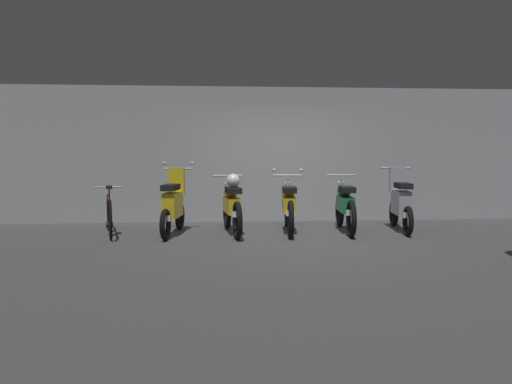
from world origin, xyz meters
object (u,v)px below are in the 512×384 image
motorbike_slot_4 (400,203)px  motorbike_slot_3 (345,205)px  motorbike_slot_1 (232,204)px  motorbike_slot_0 (173,205)px  bicycle (109,214)px  motorbike_slot_2 (289,205)px

motorbike_slot_4 → motorbike_slot_3: bearing=179.8°
motorbike_slot_3 → motorbike_slot_1: bearing=-178.2°
motorbike_slot_0 → bicycle: (-1.13, 0.04, -0.17)m
motorbike_slot_0 → motorbike_slot_4: 4.17m
bicycle → motorbike_slot_0: bearing=-2.1°
motorbike_slot_2 → motorbike_slot_3: motorbike_slot_2 is taller
motorbike_slot_3 → bicycle: bearing=-179.4°
motorbike_slot_1 → bicycle: 2.17m
motorbike_slot_2 → motorbike_slot_3: bearing=-1.1°
motorbike_slot_0 → motorbike_slot_2: motorbike_slot_0 is taller
motorbike_slot_0 → bicycle: bearing=177.9°
motorbike_slot_1 → motorbike_slot_3: 2.09m
motorbike_slot_3 → motorbike_slot_4: motorbike_slot_4 is taller
motorbike_slot_1 → motorbike_slot_3: size_ratio=1.00×
motorbike_slot_2 → bicycle: (-3.21, -0.07, -0.13)m
bicycle → motorbike_slot_2: bearing=1.2°
motorbike_slot_2 → motorbike_slot_3: size_ratio=1.00×
motorbike_slot_4 → bicycle: size_ratio=0.99×
motorbike_slot_0 → motorbike_slot_1: (1.04, 0.02, -0.00)m
motorbike_slot_0 → motorbike_slot_2: (2.08, 0.11, -0.04)m
motorbike_slot_2 → motorbike_slot_4: motorbike_slot_4 is taller
motorbike_slot_3 → bicycle: motorbike_slot_3 is taller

